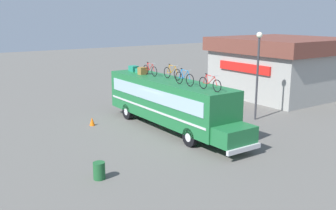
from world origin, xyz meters
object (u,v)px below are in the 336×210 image
Objects in this scene: trash_bin at (99,171)px; luggage_bag_2 at (140,71)px; bus at (170,101)px; luggage_bag_1 at (134,69)px; traffic_cone at (92,121)px; rooftop_bicycle_4 at (210,84)px; street_lamp at (258,64)px; luggage_bag_3 at (143,71)px; rooftop_bicycle_3 at (184,78)px; rooftop_bicycle_2 at (172,73)px; rooftop_bicycle_1 at (150,70)px.

luggage_bag_2 is at bearing 139.66° from trash_bin.
bus is 4.77m from luggage_bag_1.
bus is 18.48× the size of luggage_bag_1.
rooftop_bicycle_4 is at bearing 25.23° from traffic_cone.
traffic_cone is at bearing -117.00° from street_lamp.
rooftop_bicycle_3 is at bearing -2.02° from luggage_bag_3.
rooftop_bicycle_3 is at bearing -176.74° from rooftop_bicycle_4.
rooftop_bicycle_2 is (2.76, 0.45, 0.15)m from luggage_bag_3.
rooftop_bicycle_1 is at bearing -2.31° from luggage_bag_1.
rooftop_bicycle_4 is (8.51, -0.29, 0.17)m from luggage_bag_1.
traffic_cone is (-7.40, -3.49, -3.19)m from rooftop_bicycle_4.
rooftop_bicycle_4 is (2.05, 0.12, -0.02)m from rooftop_bicycle_3.
rooftop_bicycle_3 reaches higher than bus.
street_lamp reaches higher than traffic_cone.
trash_bin is (4.53, -6.89, -1.40)m from bus.
rooftop_bicycle_2 reaches higher than traffic_cone.
luggage_bag_2 is at bearing 163.32° from luggage_bag_3.
luggage_bag_2 is 0.73× the size of trash_bin.
luggage_bag_2 is (0.88, -0.01, -0.05)m from luggage_bag_1.
luggage_bag_1 is 11.79m from trash_bin.
traffic_cone is (-5.35, -3.37, -3.21)m from rooftop_bicycle_3.
luggage_bag_1 is 0.37× the size of rooftop_bicycle_2.
trash_bin is 13.72m from street_lamp.
luggage_bag_3 is at bearing 177.98° from rooftop_bicycle_3.
luggage_bag_3 is 7.67m from street_lamp.
luggage_bag_3 is 0.71m from rooftop_bicycle_1.
luggage_bag_3 is at bearing 179.55° from rooftop_bicycle_4.
traffic_cone is 11.52m from street_lamp.
rooftop_bicycle_1 is (2.32, -0.09, 0.17)m from luggage_bag_1.
rooftop_bicycle_4 is (7.63, -0.28, 0.22)m from luggage_bag_2.
rooftop_bicycle_1 is at bearing -179.41° from bus.
luggage_bag_2 is at bearing 177.90° from rooftop_bicycle_4.
traffic_cone is (-3.28, -3.99, -3.21)m from rooftop_bicycle_2.
rooftop_bicycle_3 reaches higher than traffic_cone.
trash_bin is at bearing -56.67° from bus.
bus is 4.32m from rooftop_bicycle_4.
traffic_cone is at bearing -108.12° from rooftop_bicycle_1.
luggage_bag_1 is 6.48m from rooftop_bicycle_3.
street_lamp is at bearing 102.94° from trash_bin.
rooftop_bicycle_1 is at bearing 71.88° from traffic_cone.
rooftop_bicycle_1 is 7.16m from street_lamp.
luggage_bag_3 is at bearing -125.59° from street_lamp.
bus is at bearing 123.33° from trash_bin.
rooftop_bicycle_2 is 6.02m from street_lamp.
luggage_bag_2 is 11.11m from trash_bin.
luggage_bag_1 is at bearing -135.50° from street_lamp.
luggage_bag_3 is 4.83m from rooftop_bicycle_3.
traffic_cone is at bearing -73.59° from luggage_bag_1.
rooftop_bicycle_3 is at bearing -16.75° from rooftop_bicycle_2.
street_lamp is at bearing 63.00° from traffic_cone.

